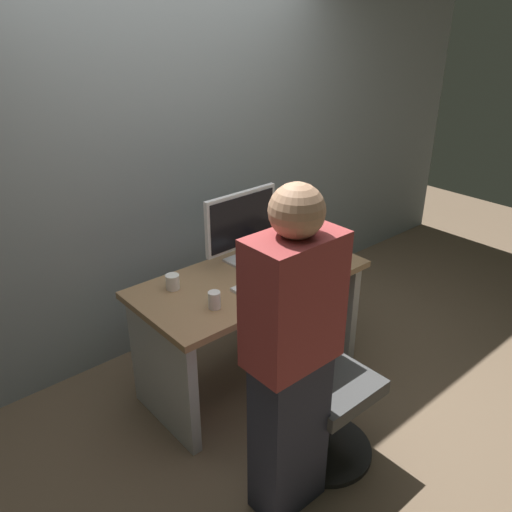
{
  "coord_description": "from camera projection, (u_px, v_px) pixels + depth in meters",
  "views": [
    {
      "loc": [
        -1.79,
        -2.11,
        2.22
      ],
      "look_at": [
        0.0,
        -0.05,
        0.91
      ],
      "focal_mm": 36.45,
      "sensor_mm": 36.0,
      "label": 1
    }
  ],
  "objects": [
    {
      "name": "office_chair",
      "position": [
        320.0,
        384.0,
        2.73
      ],
      "size": [
        0.52,
        0.52,
        0.94
      ],
      "color": "black",
      "rests_on": "ground"
    },
    {
      "name": "cup_near_keyboard",
      "position": [
        214.0,
        300.0,
        2.77
      ],
      "size": [
        0.07,
        0.07,
        0.1
      ],
      "primitive_type": "cylinder",
      "color": "silver",
      "rests_on": "desk"
    },
    {
      "name": "keyboard",
      "position": [
        265.0,
        281.0,
        3.04
      ],
      "size": [
        0.43,
        0.14,
        0.02
      ],
      "primitive_type": "cube",
      "rotation": [
        0.0,
        0.0,
        0.03
      ],
      "color": "white",
      "rests_on": "desk"
    },
    {
      "name": "mouse",
      "position": [
        300.0,
        264.0,
        3.23
      ],
      "size": [
        0.06,
        0.1,
        0.03
      ],
      "primitive_type": "ellipsoid",
      "color": "black",
      "rests_on": "desk"
    },
    {
      "name": "monitor",
      "position": [
        241.0,
        223.0,
        3.2
      ],
      "size": [
        0.54,
        0.14,
        0.46
      ],
      "color": "silver",
      "rests_on": "desk"
    },
    {
      "name": "ground_plane",
      "position": [
        251.0,
        376.0,
        3.45
      ],
      "size": [
        9.0,
        9.0,
        0.0
      ],
      "primitive_type": "plane",
      "color": "brown"
    },
    {
      "name": "book_stack",
      "position": [
        281.0,
        240.0,
        3.49
      ],
      "size": [
        0.22,
        0.18,
        0.09
      ],
      "color": "#3359A5",
      "rests_on": "desk"
    },
    {
      "name": "wall_back",
      "position": [
        167.0,
        129.0,
        3.37
      ],
      "size": [
        6.4,
        0.1,
        3.0
      ],
      "primitive_type": "cube",
      "color": "gray",
      "rests_on": "ground"
    },
    {
      "name": "person_at_desk",
      "position": [
        291.0,
        361.0,
        2.23
      ],
      "size": [
        0.4,
        0.24,
        1.64
      ],
      "color": "#262838",
      "rests_on": "ground"
    },
    {
      "name": "cup_by_monitor",
      "position": [
        173.0,
        282.0,
        2.96
      ],
      "size": [
        0.08,
        0.08,
        0.09
      ],
      "primitive_type": "cylinder",
      "color": "white",
      "rests_on": "desk"
    },
    {
      "name": "desk",
      "position": [
        251.0,
        309.0,
        3.23
      ],
      "size": [
        1.42,
        0.7,
        0.76
      ],
      "color": "#93704C",
      "rests_on": "ground"
    },
    {
      "name": "cell_phone",
      "position": [
        322.0,
        262.0,
        3.28
      ],
      "size": [
        0.1,
        0.16,
        0.01
      ],
      "primitive_type": "cube",
      "rotation": [
        0.0,
        0.0,
        0.23
      ],
      "color": "black",
      "rests_on": "desk"
    }
  ]
}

